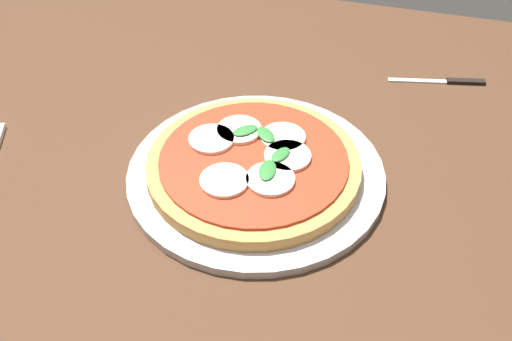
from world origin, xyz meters
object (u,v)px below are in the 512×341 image
dining_table (239,235)px  knife (449,81)px  serving_tray (256,173)px  pizza (254,164)px

dining_table → knife: knife is taller
dining_table → knife: (0.25, 0.33, 0.08)m
dining_table → knife: 0.42m
serving_tray → knife: size_ratio=2.21×
pizza → dining_table: bearing=-107.6°
dining_table → serving_tray: serving_tray is taller
pizza → serving_tray: bearing=46.2°
serving_tray → knife: (0.23, 0.30, -0.00)m
dining_table → serving_tray: size_ratio=4.56×
pizza → knife: (0.24, 0.30, -0.02)m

